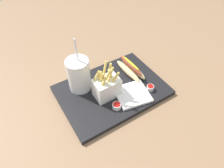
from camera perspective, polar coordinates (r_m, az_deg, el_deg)
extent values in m
cube|color=#8C6B4C|center=(0.89, 0.00, -2.65)|extent=(2.40, 2.40, 0.02)
cube|color=black|center=(0.88, 0.00, -1.80)|extent=(0.44, 0.31, 0.02)
cylinder|color=white|center=(0.84, -9.31, 2.33)|extent=(0.09, 0.09, 0.13)
cylinder|color=white|center=(0.79, -9.93, 6.09)|extent=(0.09, 0.09, 0.01)
cylinder|color=white|center=(0.76, -10.02, 9.27)|extent=(0.01, 0.01, 0.11)
cube|color=white|center=(0.81, -1.49, -1.09)|extent=(0.10, 0.07, 0.09)
cube|color=#E5C660|center=(0.76, -2.32, 0.74)|extent=(0.01, 0.02, 0.06)
cube|color=#E5C660|center=(0.77, 0.90, 1.70)|extent=(0.03, 0.02, 0.06)
cube|color=#E5C660|center=(0.77, -2.38, 3.80)|extent=(0.03, 0.02, 0.09)
cube|color=#E5C660|center=(0.74, -1.81, 1.58)|extent=(0.04, 0.02, 0.08)
cube|color=#E5C660|center=(0.76, -0.64, 2.24)|extent=(0.03, 0.01, 0.08)
cube|color=#E5C660|center=(0.78, -0.32, 2.31)|extent=(0.03, 0.01, 0.08)
cube|color=#E5C660|center=(0.79, -0.73, 3.49)|extent=(0.01, 0.02, 0.09)
cube|color=#E5C660|center=(0.77, -3.55, 1.95)|extent=(0.01, 0.04, 0.08)
cube|color=#E5C660|center=(0.78, -4.62, 1.92)|extent=(0.03, 0.02, 0.07)
cube|color=#E5C660|center=(0.76, -2.99, 1.61)|extent=(0.01, 0.04, 0.08)
ellipsoid|color=#E5C689|center=(0.94, 5.96, 4.39)|extent=(0.03, 0.17, 0.03)
ellipsoid|color=#E5C689|center=(0.93, 4.50, 3.71)|extent=(0.03, 0.17, 0.03)
ellipsoid|color=brown|center=(0.92, 5.34, 5.26)|extent=(0.03, 0.15, 0.02)
ellipsoid|color=gold|center=(0.91, 5.40, 5.88)|extent=(0.02, 0.12, 0.01)
cylinder|color=white|center=(0.80, 1.35, -6.23)|extent=(0.03, 0.03, 0.02)
cylinder|color=#B2140F|center=(0.79, 1.36, -5.86)|extent=(0.03, 0.03, 0.01)
cylinder|color=white|center=(0.87, 10.73, -1.08)|extent=(0.03, 0.03, 0.02)
cylinder|color=#B2140F|center=(0.87, 10.81, -0.69)|extent=(0.03, 0.03, 0.01)
cube|color=white|center=(0.84, 5.74, -2.95)|extent=(0.15, 0.15, 0.01)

